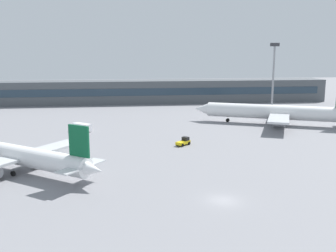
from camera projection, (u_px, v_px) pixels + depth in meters
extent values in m
plane|color=gray|center=(180.00, 138.00, 93.35)|extent=(400.00, 400.00, 0.00)
cube|color=#4C5156|center=(155.00, 91.00, 156.30)|extent=(138.44, 12.00, 9.00)
cube|color=#263847|center=(156.00, 92.00, 150.32)|extent=(131.51, 0.16, 2.80)
cylinder|color=white|center=(16.00, 155.00, 67.23)|extent=(27.46, 22.01, 3.37)
cone|color=white|center=(93.00, 170.00, 58.69)|extent=(4.11, 3.92, 2.36)
cube|color=#0C5933|center=(79.00, 141.00, 59.23)|extent=(3.30, 2.62, 4.88)
cube|color=silver|center=(81.00, 166.00, 59.85)|extent=(7.34, 8.56, 0.21)
cube|color=silver|center=(20.00, 157.00, 66.85)|extent=(19.49, 23.76, 0.44)
cylinder|color=gray|center=(44.00, 157.00, 71.60)|extent=(3.33, 3.13, 1.77)
cylinder|color=black|center=(35.00, 167.00, 68.79)|extent=(0.92, 0.82, 0.89)
cylinder|color=black|center=(13.00, 174.00, 64.87)|extent=(0.92, 0.82, 0.89)
cylinder|color=white|center=(276.00, 112.00, 109.85)|extent=(36.93, 19.68, 4.08)
cone|color=white|center=(202.00, 109.00, 116.03)|extent=(5.69, 5.39, 3.88)
cube|color=silver|center=(280.00, 113.00, 109.59)|extent=(18.00, 31.50, 0.54)
cylinder|color=gray|center=(280.00, 115.00, 115.93)|extent=(4.02, 3.38, 2.15)
cylinder|color=gray|center=(279.00, 123.00, 103.84)|extent=(4.02, 3.38, 2.15)
cylinder|color=black|center=(228.00, 120.00, 114.37)|extent=(1.16, 0.83, 1.07)
cylinder|color=black|center=(283.00, 121.00, 112.41)|extent=(1.16, 0.83, 1.07)
cylinder|color=black|center=(283.00, 125.00, 107.17)|extent=(1.16, 0.83, 1.07)
cube|color=yellow|center=(183.00, 142.00, 85.99)|extent=(3.65, 3.56, 0.60)
cube|color=black|center=(186.00, 139.00, 86.55)|extent=(1.76, 1.77, 0.90)
cylinder|color=black|center=(189.00, 143.00, 86.47)|extent=(0.68, 0.66, 0.70)
cylinder|color=black|center=(184.00, 142.00, 87.44)|extent=(0.68, 0.66, 0.70)
cylinder|color=black|center=(183.00, 145.00, 84.65)|extent=(0.68, 0.66, 0.70)
cylinder|color=black|center=(177.00, 144.00, 85.63)|extent=(0.68, 0.66, 0.70)
cube|color=white|center=(82.00, 127.00, 100.76)|extent=(5.25, 4.90, 1.90)
cube|color=#1E2633|center=(76.00, 124.00, 101.75)|extent=(1.36, 1.55, 0.70)
cylinder|color=black|center=(80.00, 129.00, 102.66)|extent=(0.76, 0.71, 0.76)
cylinder|color=black|center=(74.00, 130.00, 100.99)|extent=(0.76, 0.71, 0.76)
cylinder|color=black|center=(90.00, 130.00, 100.81)|extent=(0.76, 0.71, 0.76)
cylinder|color=black|center=(84.00, 131.00, 99.14)|extent=(0.76, 0.71, 0.76)
cylinder|color=gray|center=(273.00, 78.00, 139.68)|extent=(0.70, 0.70, 22.10)
cube|color=#333338|center=(275.00, 45.00, 137.47)|extent=(3.20, 0.80, 1.20)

